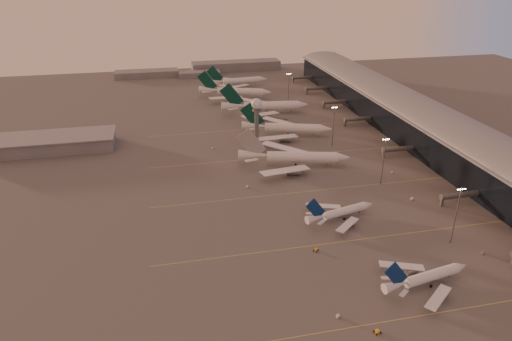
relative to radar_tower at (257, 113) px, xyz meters
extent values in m
plane|color=#555252|center=(-5.00, -120.00, -20.95)|extent=(700.00, 700.00, 0.00)
cube|color=gold|center=(25.00, -155.00, -20.94)|extent=(180.00, 0.25, 0.02)
cube|color=gold|center=(25.00, -110.00, -20.94)|extent=(180.00, 0.25, 0.02)
cube|color=gold|center=(25.00, -65.00, -20.94)|extent=(180.00, 0.25, 0.02)
cube|color=gold|center=(25.00, -20.00, -20.94)|extent=(180.00, 0.25, 0.02)
cube|color=gold|center=(25.00, 30.00, -20.94)|extent=(180.00, 0.25, 0.02)
cube|color=black|center=(103.00, -10.00, -11.95)|extent=(36.00, 360.00, 18.00)
cylinder|color=gray|center=(103.00, -10.00, -2.95)|extent=(10.08, 360.00, 10.08)
cube|color=gray|center=(103.00, -10.00, -2.75)|extent=(40.00, 362.00, 0.80)
cylinder|color=#585B60|center=(77.00, -92.00, -16.45)|extent=(22.00, 2.80, 2.80)
cube|color=#585B60|center=(67.00, -92.00, -18.75)|extent=(1.20, 1.20, 4.40)
cylinder|color=#585B60|center=(77.00, -34.00, -16.45)|extent=(22.00, 2.80, 2.80)
cube|color=#585B60|center=(67.00, -34.00, -18.75)|extent=(1.20, 1.20, 4.40)
cylinder|color=#585B60|center=(77.00, 22.00, -16.45)|extent=(22.00, 2.80, 2.80)
cube|color=#585B60|center=(67.00, 22.00, -18.75)|extent=(1.20, 1.20, 4.40)
cylinder|color=#585B60|center=(77.00, 64.00, -16.45)|extent=(22.00, 2.80, 2.80)
cube|color=#585B60|center=(67.00, 64.00, -18.75)|extent=(1.20, 1.20, 4.40)
cylinder|color=#585B60|center=(77.00, 106.00, -16.45)|extent=(22.00, 2.80, 2.80)
cube|color=#585B60|center=(67.00, 106.00, -18.75)|extent=(1.20, 1.20, 4.40)
cylinder|color=#585B60|center=(77.00, 146.00, -16.45)|extent=(22.00, 2.80, 2.80)
cube|color=#585B60|center=(67.00, 146.00, -18.75)|extent=(1.20, 1.20, 4.40)
cube|color=slate|center=(-125.00, 20.00, -16.95)|extent=(80.00, 25.00, 8.00)
cube|color=gray|center=(-125.00, 20.00, -12.75)|extent=(82.00, 27.00, 0.60)
cylinder|color=#585B60|center=(0.00, 0.00, -9.95)|extent=(2.60, 2.60, 22.00)
cylinder|color=#585B60|center=(0.00, 0.00, 1.55)|extent=(5.20, 5.20, 1.20)
sphere|color=silver|center=(0.00, 0.00, 5.45)|extent=(6.40, 6.40, 6.40)
cylinder|color=#585B60|center=(0.00, 0.00, 9.15)|extent=(0.16, 0.16, 2.00)
cylinder|color=#585B60|center=(53.00, -120.00, -8.45)|extent=(0.56, 0.56, 25.00)
cube|color=#585B60|center=(53.00, -120.00, 3.55)|extent=(3.60, 0.25, 0.25)
sphere|color=#FFEABF|center=(51.50, -120.00, 3.15)|extent=(0.56, 0.56, 0.56)
sphere|color=#FFEABF|center=(52.50, -120.00, 3.15)|extent=(0.56, 0.56, 0.56)
sphere|color=#FFEABF|center=(53.50, -120.00, 3.15)|extent=(0.56, 0.56, 0.56)
sphere|color=#FFEABF|center=(54.50, -120.00, 3.15)|extent=(0.56, 0.56, 0.56)
cylinder|color=#585B60|center=(50.00, -65.00, -8.45)|extent=(0.56, 0.56, 25.00)
cube|color=#585B60|center=(50.00, -65.00, 3.55)|extent=(3.60, 0.25, 0.25)
sphere|color=#FFEABF|center=(48.50, -65.00, 3.15)|extent=(0.56, 0.56, 0.56)
sphere|color=#FFEABF|center=(49.50, -65.00, 3.15)|extent=(0.56, 0.56, 0.56)
sphere|color=#FFEABF|center=(50.50, -65.00, 3.15)|extent=(0.56, 0.56, 0.56)
sphere|color=#FFEABF|center=(51.50, -65.00, 3.15)|extent=(0.56, 0.56, 0.56)
cylinder|color=#585B60|center=(45.00, -10.00, -8.45)|extent=(0.56, 0.56, 25.00)
cube|color=#585B60|center=(45.00, -10.00, 3.55)|extent=(3.60, 0.25, 0.25)
sphere|color=#FFEABF|center=(43.50, -10.00, 3.15)|extent=(0.56, 0.56, 0.56)
sphere|color=#FFEABF|center=(44.50, -10.00, 3.15)|extent=(0.56, 0.56, 0.56)
sphere|color=#FFEABF|center=(45.50, -10.00, 3.15)|extent=(0.56, 0.56, 0.56)
sphere|color=#FFEABF|center=(46.50, -10.00, 3.15)|extent=(0.56, 0.56, 0.56)
cylinder|color=#585B60|center=(43.00, 80.00, -8.45)|extent=(0.56, 0.56, 25.00)
cube|color=#585B60|center=(43.00, 80.00, 3.55)|extent=(3.60, 0.25, 0.25)
sphere|color=#FFEABF|center=(41.50, 80.00, 3.15)|extent=(0.56, 0.56, 0.56)
sphere|color=#FFEABF|center=(42.50, 80.00, 3.15)|extent=(0.56, 0.56, 0.56)
sphere|color=#FFEABF|center=(43.50, 80.00, 3.15)|extent=(0.56, 0.56, 0.56)
sphere|color=#FFEABF|center=(44.50, 80.00, 3.15)|extent=(0.56, 0.56, 0.56)
cube|color=slate|center=(-65.00, 200.00, -17.95)|extent=(60.00, 18.00, 6.00)
cube|color=slate|center=(25.00, 210.00, -16.45)|extent=(90.00, 20.00, 9.00)
cube|color=slate|center=(-15.00, 190.00, -18.45)|extent=(40.00, 15.00, 5.00)
cylinder|color=silver|center=(30.92, -141.34, -17.91)|extent=(22.20, 7.52, 3.73)
cylinder|color=navy|center=(30.92, -141.34, -18.75)|extent=(21.59, 6.41, 2.68)
cone|color=silver|center=(43.78, -139.04, -17.91)|extent=(4.83, 4.41, 3.73)
cone|color=silver|center=(15.63, -144.07, -17.44)|extent=(9.69, 5.28, 3.73)
cube|color=silver|center=(27.24, -151.31, -18.56)|extent=(14.72, 12.66, 1.17)
cylinder|color=gray|center=(29.48, -148.71, -20.26)|extent=(4.60, 3.13, 2.42)
cube|color=gray|center=(29.48, -148.71, -19.21)|extent=(0.33, 0.29, 1.49)
cube|color=silver|center=(24.02, -133.26, -18.56)|extent=(16.20, 8.35, 1.17)
cylinder|color=gray|center=(27.02, -134.92, -20.26)|extent=(4.60, 3.13, 2.42)
cube|color=gray|center=(27.02, -134.92, -19.21)|extent=(0.33, 0.29, 1.49)
cube|color=navy|center=(15.17, -144.15, -12.83)|extent=(10.13, 2.14, 11.11)
cube|color=silver|center=(16.40, -148.23, -17.35)|extent=(4.36, 3.78, 0.25)
cube|color=silver|center=(14.91, -139.89, -17.35)|extent=(4.51, 2.69, 0.25)
cylinder|color=black|center=(39.11, -139.88, -20.46)|extent=(0.49, 0.49, 0.98)
cylinder|color=black|center=(28.80, -139.53, -20.41)|extent=(1.15, 0.67, 1.08)
cylinder|color=black|center=(29.56, -143.77, -20.41)|extent=(1.15, 0.67, 1.08)
cylinder|color=silver|center=(18.99, -92.60, -17.99)|extent=(21.57, 8.57, 3.63)
cylinder|color=navy|center=(18.99, -92.60, -18.81)|extent=(20.92, 7.49, 2.61)
cone|color=silver|center=(31.35, -89.59, -17.99)|extent=(4.87, 4.50, 3.63)
cone|color=silver|center=(4.29, -96.19, -17.53)|extent=(9.55, 5.64, 3.63)
cube|color=silver|center=(16.02, -102.52, -18.62)|extent=(13.89, 12.93, 1.14)
cylinder|color=gray|center=(18.04, -99.85, -20.28)|extent=(4.57, 3.27, 2.36)
cube|color=gray|center=(18.04, -99.85, -19.26)|extent=(0.33, 0.30, 1.45)
cube|color=silver|center=(11.79, -85.17, -18.62)|extent=(15.83, 7.27, 1.14)
cylinder|color=gray|center=(14.81, -86.60, -20.28)|extent=(4.57, 3.27, 2.36)
cube|color=gray|center=(14.81, -86.60, -19.26)|extent=(0.33, 0.30, 1.45)
cube|color=navy|center=(3.86, -96.29, -13.05)|extent=(9.76, 2.68, 10.82)
cube|color=silver|center=(5.30, -100.19, -17.44)|extent=(4.16, 3.83, 0.24)
cube|color=silver|center=(3.34, -92.17, -17.44)|extent=(4.36, 2.39, 0.24)
cylinder|color=black|center=(26.86, -90.68, -20.47)|extent=(0.48, 0.48, 0.96)
cylinder|color=black|center=(16.82, -90.97, -20.42)|extent=(1.13, 0.71, 1.05)
cylinder|color=black|center=(17.82, -95.05, -20.42)|extent=(1.13, 0.71, 1.05)
cylinder|color=silver|center=(17.29, -34.98, -16.88)|extent=(37.86, 15.09, 5.87)
cylinder|color=silver|center=(17.29, -34.98, -18.20)|extent=(36.72, 13.31, 4.23)
cone|color=silver|center=(39.01, -40.59, -16.88)|extent=(8.51, 7.51, 5.87)
cone|color=silver|center=(-8.53, -28.31, -16.14)|extent=(16.73, 9.63, 5.87)
cube|color=silver|center=(4.51, -47.82, -17.90)|extent=(27.69, 12.38, 1.74)
cylinder|color=gray|center=(9.83, -45.38, -20.29)|extent=(8.00, 5.52, 3.82)
cube|color=gray|center=(9.83, -45.38, -18.93)|extent=(0.33, 0.30, 2.35)
cube|color=silver|center=(12.33, -17.56, -17.90)|extent=(24.11, 22.83, 1.74)
cylinder|color=gray|center=(15.80, -22.27, -20.29)|extent=(8.00, 5.52, 3.82)
cube|color=gray|center=(15.80, -22.27, -18.93)|extent=(0.33, 0.30, 2.35)
cube|color=#929599|center=(-9.29, -28.11, -9.20)|extent=(15.84, 4.39, 17.43)
cube|color=silver|center=(-10.65, -35.28, -16.00)|extent=(7.67, 4.13, 0.24)
cube|color=silver|center=(-7.02, -21.19, -16.00)|extent=(7.30, 6.80, 0.24)
cylinder|color=black|center=(31.12, -38.55, -20.48)|extent=(0.47, 0.47, 0.95)
cylinder|color=black|center=(14.88, -32.21, -20.43)|extent=(1.13, 0.72, 1.04)
cylinder|color=black|center=(13.84, -36.24, -20.43)|extent=(1.13, 0.72, 1.04)
cylinder|color=silver|center=(26.28, 11.69, -16.89)|extent=(35.69, 16.36, 5.75)
cylinder|color=silver|center=(26.28, 11.69, -18.18)|extent=(34.52, 14.61, 4.14)
cone|color=silver|center=(46.53, 5.19, -16.89)|extent=(8.32, 7.58, 5.75)
cone|color=silver|center=(2.19, 19.41, -16.17)|extent=(15.99, 10.04, 5.75)
cube|color=silver|center=(13.34, 0.10, -17.89)|extent=(26.53, 10.49, 1.70)
cylinder|color=gray|center=(18.57, 2.14, -20.26)|extent=(7.71, 5.66, 3.74)
cube|color=gray|center=(18.57, 2.14, -18.90)|extent=(0.36, 0.33, 2.30)
cube|color=silver|center=(22.50, 28.65, -17.89)|extent=(22.34, 22.73, 1.70)
cylinder|color=gray|center=(25.57, 23.94, -20.26)|extent=(7.71, 5.66, 3.74)
cube|color=gray|center=(25.57, 23.94, -18.90)|extent=(0.36, 0.33, 2.30)
cube|color=#073529|center=(1.48, 19.64, -9.30)|extent=(15.16, 5.16, 17.01)
cube|color=silver|center=(-0.15, 12.92, -16.02)|extent=(7.20, 3.55, 0.25)
cube|color=silver|center=(4.06, 26.06, -16.02)|extent=(6.77, 6.64, 0.25)
cylinder|color=black|center=(39.18, 7.55, -20.45)|extent=(0.50, 0.50, 0.99)
cylinder|color=black|center=(24.21, 14.64, -20.40)|extent=(1.19, 0.80, 1.09)
cylinder|color=black|center=(22.88, 10.49, -20.40)|extent=(1.19, 0.80, 1.09)
cylinder|color=silver|center=(24.25, 60.69, -16.46)|extent=(39.82, 10.52, 6.35)
cylinder|color=silver|center=(24.25, 60.69, -17.89)|extent=(38.85, 8.67, 4.57)
cone|color=silver|center=(47.61, 58.18, -16.46)|extent=(8.26, 7.13, 6.35)
cone|color=silver|center=(-3.53, 63.68, -15.67)|extent=(17.09, 8.08, 6.35)
cube|color=silver|center=(12.84, 45.26, -17.57)|extent=(28.99, 16.79, 1.88)
cylinder|color=gray|center=(18.04, 48.64, -20.18)|extent=(8.02, 4.92, 4.13)
cube|color=gray|center=(18.04, 48.64, -18.68)|extent=(0.36, 0.31, 2.54)
cube|color=silver|center=(16.38, 78.19, -17.57)|extent=(27.37, 21.52, 1.88)
cylinder|color=gray|center=(20.75, 73.78, -20.18)|extent=(8.02, 4.92, 4.13)
cube|color=gray|center=(20.75, 73.78, -18.68)|extent=(0.36, 0.31, 2.54)
cube|color=#073529|center=(-4.35, 63.76, -8.09)|extent=(17.41, 2.25, 18.79)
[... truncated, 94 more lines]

